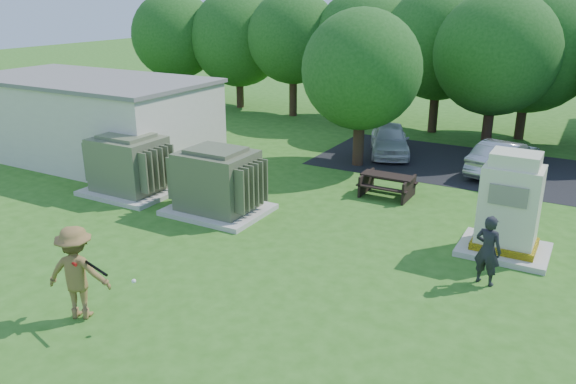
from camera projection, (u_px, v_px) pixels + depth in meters
The scene contains 13 objects.
ground at pixel (202, 297), 12.72m from camera, with size 120.00×120.00×0.00m, color #2D6619.
service_building at pixel (91, 120), 23.03m from camera, with size 10.00×5.00×3.20m, color beige.
service_building_roof at pixel (86, 79), 22.47m from camera, with size 10.20×5.20×0.15m, color slate.
transformer_left at pixel (129, 166), 19.10m from camera, with size 3.00×2.40×2.07m.
transformer_right at pixel (217, 183), 17.39m from camera, with size 3.00×2.40×2.07m.
generator_cabinet at pixel (509, 210), 14.53m from camera, with size 2.26×1.85×2.75m.
picnic_table at pixel (387, 183), 18.97m from camera, with size 1.75×1.31×0.75m.
batter at pixel (77, 273), 11.64m from camera, with size 1.32×0.76×2.05m, color brown.
person_by_generator at pixel (488, 250), 13.04m from camera, with size 0.63×0.41×1.72m, color black.
car_white at pixel (390, 139), 23.90m from camera, with size 1.55×3.85×1.31m, color silver.
car_silver_a at pixel (504, 157), 21.25m from camera, with size 1.39×3.98×1.31m, color #A2A2A6.
batting_equipment at pixel (98, 269), 11.19m from camera, with size 1.38×0.51×0.35m.
tree_row at pixel (476, 48), 25.74m from camera, with size 41.30×13.30×7.30m.
Camera 1 is at (7.21, -8.80, 6.47)m, focal length 35.00 mm.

